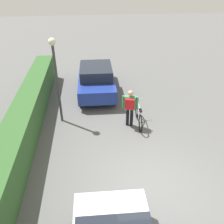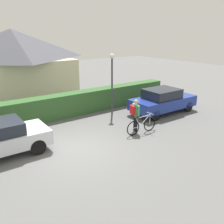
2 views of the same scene
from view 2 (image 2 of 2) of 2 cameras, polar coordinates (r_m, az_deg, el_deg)
ground_plane at (r=10.39m, az=-7.84°, el=-8.89°), size 60.00×60.00×0.00m
hedge_row at (r=13.87m, az=-16.52°, el=0.49°), size 17.80×0.90×1.32m
house_distant at (r=19.24m, az=-21.83°, el=10.44°), size 7.83×5.83×4.92m
parked_car_far at (r=15.05m, az=11.76°, el=2.66°), size 4.16×1.84×1.48m
bicycle at (r=11.91m, az=6.92°, el=-3.13°), size 1.76×0.50×0.93m
person_rider at (r=11.94m, az=5.43°, el=-0.07°), size 0.44×0.63×1.61m
street_lamp at (r=14.17m, az=0.00°, el=8.66°), size 0.28×0.28×3.55m
fire_hydrant at (r=12.26m, az=-22.92°, el=-3.78°), size 0.20×0.20×0.81m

